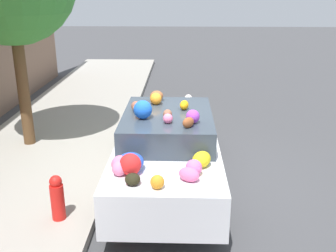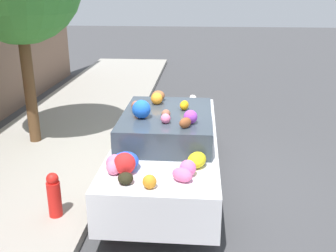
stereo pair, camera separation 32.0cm
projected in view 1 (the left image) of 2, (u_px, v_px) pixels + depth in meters
ground_plane at (171, 182)px, 7.23m from camera, size 60.00×60.00×0.00m
sidewalk_curb at (26, 176)px, 7.29m from camera, size 24.00×3.20×0.15m
fire_hydrant at (57, 198)px, 5.71m from camera, size 0.20×0.20×0.70m
art_car at (168, 146)px, 6.92m from camera, size 4.50×1.73×1.69m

